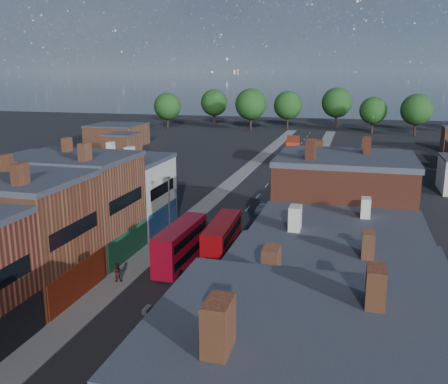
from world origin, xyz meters
The scene contains 13 objects.
pavement_west centered at (-6.50, 50.00, 0.06)m, with size 3.00×200.00×0.12m, color gray.
pavement_east centered at (6.50, 50.00, 0.06)m, with size 3.00×200.00×0.12m, color gray.
terrace_east centered at (14.00, 0.00, 5.82)m, with size 12.00×80.00×11.63m, color brown.
lamp_post_1 centered at (5.20, 0.00, 4.70)m, with size 0.25×0.70×8.12m.
lamp_post_2 centered at (-5.20, 30.00, 4.70)m, with size 0.25×0.70×8.12m.
lamp_post_3 centered at (5.20, 60.00, 4.70)m, with size 0.25×0.70×8.12m.
bus_0 centered at (-2.00, 24.71, 2.34)m, with size 2.76×10.10×4.33m.
bus_1 centered at (1.73, 27.29, 2.32)m, with size 2.86×10.05×4.30m.
bus_2 centered at (1.50, 87.66, 2.89)m, with size 4.26×12.64×5.35m.
car_2 centered at (-3.80, 31.92, 0.68)m, with size 2.27×4.93×1.37m, color black.
car_3 centered at (2.37, 46.96, 0.55)m, with size 1.55×3.82×1.11m, color white.
ped_1 centered at (-6.39, 19.11, 1.04)m, with size 0.90×0.49×1.85m, color #40191A.
ped_3 centered at (5.96, 16.86, 1.08)m, with size 1.13×0.51×1.92m, color #636055.
Camera 1 is at (14.77, -21.00, 19.52)m, focal length 40.00 mm.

